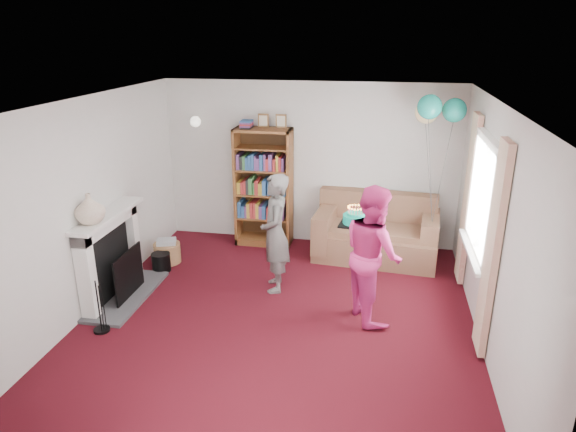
% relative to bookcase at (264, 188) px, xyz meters
% --- Properties ---
extents(ground, '(5.00, 5.00, 0.00)m').
position_rel_bookcase_xyz_m(ground, '(0.68, -2.30, -0.90)').
color(ground, '#370810').
rests_on(ground, ground).
extents(wall_back, '(4.50, 0.02, 2.50)m').
position_rel_bookcase_xyz_m(wall_back, '(0.68, 0.21, 0.35)').
color(wall_back, silver).
rests_on(wall_back, ground).
extents(wall_left, '(0.02, 5.00, 2.50)m').
position_rel_bookcase_xyz_m(wall_left, '(-1.58, -2.30, 0.35)').
color(wall_left, silver).
rests_on(wall_left, ground).
extents(wall_right, '(0.02, 5.00, 2.50)m').
position_rel_bookcase_xyz_m(wall_right, '(2.94, -2.30, 0.35)').
color(wall_right, silver).
rests_on(wall_right, ground).
extents(ceiling, '(4.50, 5.00, 0.01)m').
position_rel_bookcase_xyz_m(ceiling, '(0.68, -2.30, 1.61)').
color(ceiling, white).
rests_on(ceiling, wall_back).
extents(fireplace, '(0.55, 1.80, 1.12)m').
position_rel_bookcase_xyz_m(fireplace, '(-1.41, -2.11, -0.39)').
color(fireplace, '#3F3F42').
rests_on(fireplace, ground).
extents(window_bay, '(0.14, 2.02, 2.20)m').
position_rel_bookcase_xyz_m(window_bay, '(2.88, -1.70, 0.31)').
color(window_bay, white).
rests_on(window_bay, ground).
extents(wall_sconce, '(0.16, 0.23, 0.16)m').
position_rel_bookcase_xyz_m(wall_sconce, '(-1.07, 0.06, 0.98)').
color(wall_sconce, gold).
rests_on(wall_sconce, ground).
extents(bookcase, '(0.86, 0.42, 2.03)m').
position_rel_bookcase_xyz_m(bookcase, '(0.00, 0.00, 0.00)').
color(bookcase, '#472B14').
rests_on(bookcase, ground).
extents(sofa, '(1.75, 0.93, 0.93)m').
position_rel_bookcase_xyz_m(sofa, '(1.75, -0.23, -0.55)').
color(sofa, brown).
rests_on(sofa, ground).
extents(wicker_basket, '(0.38, 0.38, 0.35)m').
position_rel_bookcase_xyz_m(wicker_basket, '(-1.22, -1.01, -0.74)').
color(wicker_basket, '#A47B4C').
rests_on(wicker_basket, ground).
extents(person_striped, '(0.49, 0.63, 1.54)m').
position_rel_bookcase_xyz_m(person_striped, '(0.49, -1.51, -0.13)').
color(person_striped, black).
rests_on(person_striped, ground).
extents(person_magenta, '(0.88, 0.96, 1.60)m').
position_rel_bookcase_xyz_m(person_magenta, '(1.73, -1.99, -0.10)').
color(person_magenta, '#CB2870').
rests_on(person_magenta, ground).
extents(birthday_cake, '(0.35, 0.35, 0.22)m').
position_rel_bookcase_xyz_m(birthday_cake, '(1.50, -1.75, 0.22)').
color(birthday_cake, black).
rests_on(birthday_cake, ground).
extents(balloons, '(0.64, 0.69, 1.76)m').
position_rel_bookcase_xyz_m(balloons, '(2.42, -0.45, 1.32)').
color(balloons, '#3F3F3F').
rests_on(balloons, ground).
extents(mantel_vase, '(0.41, 0.41, 0.35)m').
position_rel_bookcase_xyz_m(mantel_vase, '(-1.44, -2.45, 0.40)').
color(mantel_vase, beige).
rests_on(mantel_vase, fireplace).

